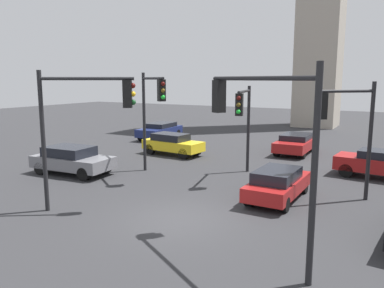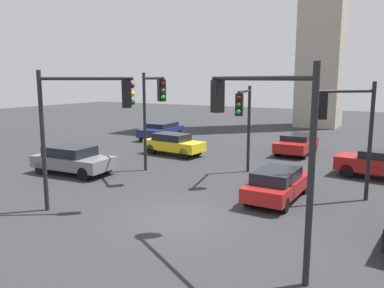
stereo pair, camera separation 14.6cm
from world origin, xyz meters
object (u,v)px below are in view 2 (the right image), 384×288
Objects in this scene: traffic_light_2 at (84,113)px; traffic_light_3 at (244,113)px; car_0 at (381,164)px; traffic_light_0 at (258,122)px; traffic_light_4 at (152,104)px; car_2 at (161,130)px; traffic_light_1 at (346,120)px; car_1 at (73,159)px; car_4 at (297,143)px; car_6 at (278,184)px; car_3 at (173,144)px.

traffic_light_2 is 1.15× the size of traffic_light_3.
traffic_light_3 is 7.27m from car_0.
traffic_light_4 is (-7.63, 5.81, -0.06)m from traffic_light_0.
car_0 is at bearing 15.84° from traffic_light_2.
traffic_light_0 is 21.84m from car_2.
traffic_light_1 is at bearing 59.73° from traffic_light_3.
car_1 is 0.99× the size of car_4.
traffic_light_1 is 1.10× the size of car_4.
car_2 is at bearing -141.31° from traffic_light_3.
car_4 is at bearing 99.86° from traffic_light_4.
traffic_light_0 is 6.19m from traffic_light_1.
traffic_light_0 reaches higher than car_1.
traffic_light_0 is at bearing -168.57° from car_6.
traffic_light_4 reaches higher than car_3.
car_4 is (8.72, 11.30, -0.06)m from car_1.
car_3 is (-12.22, 0.03, -0.02)m from car_0.
traffic_light_4 reaches higher than traffic_light_2.
car_6 is (-0.95, 5.11, -3.05)m from traffic_light_0.
traffic_light_0 reaches higher than traffic_light_4.
traffic_light_0 is at bearing 82.47° from car_0.
traffic_light_4 is at bearing -6.27° from traffic_light_0.
car_6 is at bearing 30.22° from traffic_light_4.
car_1 is at bearing 31.11° from car_0.
traffic_light_4 is 5.19m from car_1.
car_0 is at bearing 49.79° from car_4.
car_1 is 12.42m from car_2.
car_1 is 1.05× the size of car_3.
traffic_light_3 reaches higher than car_0.
car_0 is 1.02× the size of car_3.
traffic_light_3 reaches higher than car_1.
traffic_light_1 is (1.37, 6.03, -0.42)m from traffic_light_0.
traffic_light_3 is at bearing -4.65° from car_4.
traffic_light_0 is 1.25× the size of car_0.
traffic_light_3 is 8.28m from car_4.
traffic_light_1 reaches higher than car_2.
car_4 is at bearing -48.46° from traffic_light_0.
traffic_light_4 is at bearing -26.63° from car_4.
traffic_light_3 is at bearing 48.78° from car_2.
traffic_light_4 is at bearing 32.18° from car_0.
traffic_light_1 is at bearing 1.72° from traffic_light_2.
car_6 is (10.64, 0.98, -0.08)m from car_1.
car_4 is (11.41, -0.83, -0.03)m from car_2.
car_2 is at bearing -12.35° from car_0.
traffic_light_0 is 1.16× the size of traffic_light_3.
traffic_light_1 is 5.07m from traffic_light_3.
car_3 is 1.01× the size of car_6.
car_6 is (-2.31, -0.92, -2.63)m from traffic_light_1.
car_6 is at bearing 64.89° from car_0.
car_0 is (5.94, 3.38, -2.48)m from traffic_light_3.
traffic_light_1 is 18.86m from car_2.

